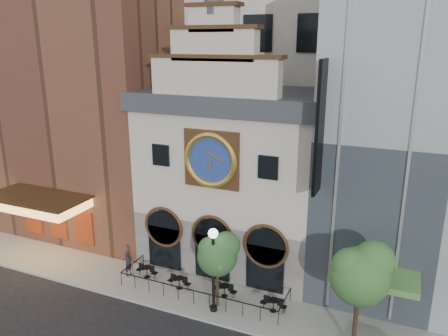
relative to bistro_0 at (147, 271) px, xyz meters
name	(u,v)px	position (x,y,z in m)	size (l,w,h in m)	color
ground	(184,317)	(4.31, -2.70, -0.61)	(120.00, 120.00, 0.00)	black
sidewalk	(203,294)	(4.31, -0.20, -0.54)	(44.00, 5.00, 0.15)	gray
clock_building	(235,172)	(4.31, 5.13, 6.07)	(12.60, 8.78, 18.65)	#605E5B
theater_building	(99,77)	(-8.69, 7.26, 11.99)	(14.00, 15.60, 25.00)	brown
retail_building	(448,132)	(17.30, 7.29, 9.53)	(14.00, 14.40, 20.00)	gray
cafe_railing	(203,286)	(4.31, -0.20, -0.01)	(10.60, 2.60, 0.90)	black
bistro_0	(147,271)	(0.00, 0.00, 0.00)	(1.58, 0.68, 0.90)	black
bistro_1	(179,282)	(2.67, -0.34, 0.00)	(1.58, 0.68, 0.90)	black
bistro_2	(224,290)	(5.69, -0.02, 0.00)	(1.58, 0.68, 0.90)	black
bistro_3	(273,304)	(8.95, -0.31, 0.00)	(1.58, 0.68, 0.90)	black
pedestrian	(128,263)	(-1.29, -0.24, 0.42)	(0.65, 0.42, 1.77)	black
lamppost	(213,261)	(5.70, -1.64, 2.78)	(1.58, 1.01, 5.25)	black
tree_left	(218,253)	(5.73, -1.03, 3.02)	(2.46, 2.37, 4.75)	#382619
tree_right	(361,272)	(13.75, -1.59, 3.89)	(3.08, 2.97, 5.94)	#382619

